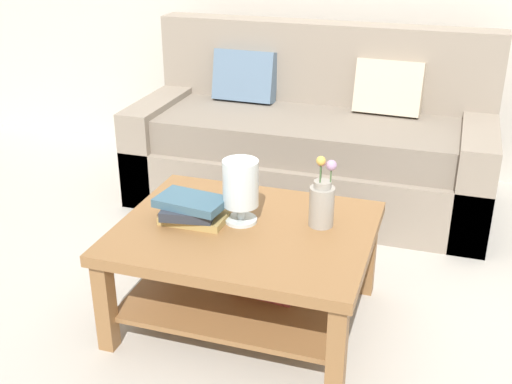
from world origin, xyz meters
name	(u,v)px	position (x,y,z in m)	size (l,w,h in m)	color
ground_plane	(284,273)	(0.00, 0.00, 0.00)	(10.00, 10.00, 0.00)	#B7B2A8
couch	(312,143)	(-0.10, 0.97, 0.36)	(2.16, 0.90, 1.06)	gray
coffee_table	(246,253)	(-0.06, -0.42, 0.34)	(1.08, 0.87, 0.47)	olive
book_stack_main	(191,209)	(-0.30, -0.44, 0.52)	(0.32, 0.22, 0.11)	tan
glass_hurricane_vase	(241,186)	(-0.10, -0.38, 0.63)	(0.16, 0.16, 0.28)	silver
flower_pitcher	(322,201)	(0.24, -0.30, 0.58)	(0.11, 0.11, 0.32)	#9E998E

